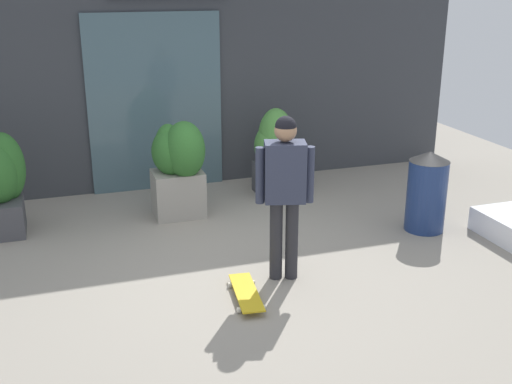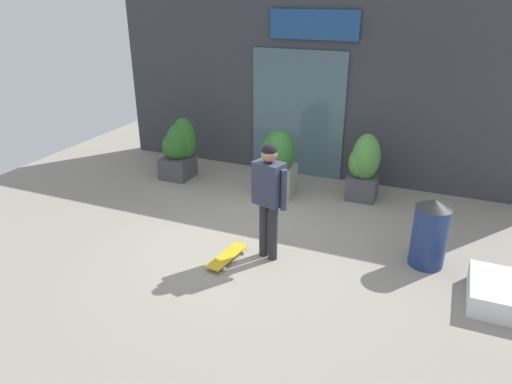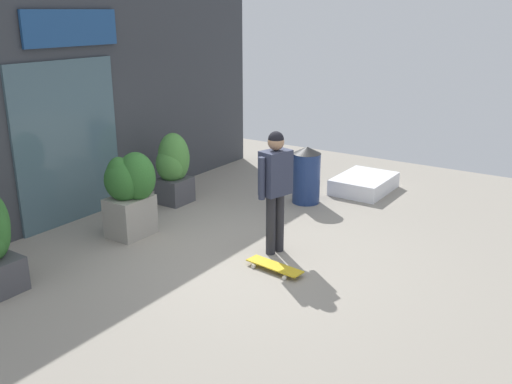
{
  "view_description": "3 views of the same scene",
  "coord_description": "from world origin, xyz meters",
  "px_view_note": "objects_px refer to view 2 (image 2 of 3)",
  "views": [
    {
      "loc": [
        -1.82,
        -5.85,
        2.97
      ],
      "look_at": [
        0.05,
        -0.2,
        0.92
      ],
      "focal_mm": 44.22,
      "sensor_mm": 36.0,
      "label": 1
    },
    {
      "loc": [
        2.4,
        -5.76,
        3.56
      ],
      "look_at": [
        0.05,
        -0.2,
        0.92
      ],
      "focal_mm": 32.75,
      "sensor_mm": 36.0,
      "label": 2
    },
    {
      "loc": [
        -5.79,
        -4.11,
        3.2
      ],
      "look_at": [
        0.05,
        -0.2,
        0.92
      ],
      "focal_mm": 39.39,
      "sensor_mm": 36.0,
      "label": 3
    }
  ],
  "objects_px": {
    "planter_box_left": "(363,165)",
    "planter_box_right": "(179,147)",
    "skateboarder": "(269,190)",
    "trash_bin": "(430,233)",
    "planter_box_mid": "(277,159)",
    "skateboard": "(227,256)"
  },
  "relations": [
    {
      "from": "skateboarder",
      "to": "trash_bin",
      "type": "xyz_separation_m",
      "value": [
        2.11,
        0.68,
        -0.54
      ]
    },
    {
      "from": "skateboarder",
      "to": "planter_box_left",
      "type": "distance_m",
      "value": 2.73
    },
    {
      "from": "planter_box_right",
      "to": "trash_bin",
      "type": "xyz_separation_m",
      "value": [
        4.91,
        -1.55,
        -0.13
      ]
    },
    {
      "from": "planter_box_left",
      "to": "planter_box_mid",
      "type": "xyz_separation_m",
      "value": [
        -1.47,
        -0.47,
        0.07
      ]
    },
    {
      "from": "planter_box_mid",
      "to": "skateboarder",
      "type": "bearing_deg",
      "value": -72.65
    },
    {
      "from": "skateboard",
      "to": "planter_box_mid",
      "type": "bearing_deg",
      "value": -169.52
    },
    {
      "from": "skateboarder",
      "to": "planter_box_left",
      "type": "height_order",
      "value": "skateboarder"
    },
    {
      "from": "planter_box_left",
      "to": "planter_box_right",
      "type": "height_order",
      "value": "planter_box_left"
    },
    {
      "from": "skateboarder",
      "to": "planter_box_right",
      "type": "xyz_separation_m",
      "value": [
        -2.8,
        2.23,
        -0.41
      ]
    },
    {
      "from": "skateboarder",
      "to": "planter_box_mid",
      "type": "distance_m",
      "value": 2.23
    },
    {
      "from": "skateboarder",
      "to": "planter_box_right",
      "type": "height_order",
      "value": "skateboarder"
    },
    {
      "from": "skateboarder",
      "to": "skateboard",
      "type": "relative_size",
      "value": 2.08
    },
    {
      "from": "skateboard",
      "to": "planter_box_left",
      "type": "xyz_separation_m",
      "value": [
        1.31,
        2.89,
        0.59
      ]
    },
    {
      "from": "skateboard",
      "to": "planter_box_right",
      "type": "distance_m",
      "value": 3.47
    },
    {
      "from": "skateboard",
      "to": "planter_box_right",
      "type": "bearing_deg",
      "value": -130.98
    },
    {
      "from": "skateboard",
      "to": "planter_box_right",
      "type": "xyz_separation_m",
      "value": [
        -2.3,
        2.53,
        0.57
      ]
    },
    {
      "from": "skateboarder",
      "to": "trash_bin",
      "type": "distance_m",
      "value": 2.28
    },
    {
      "from": "trash_bin",
      "to": "skateboarder",
      "type": "bearing_deg",
      "value": -162.16
    },
    {
      "from": "skateboarder",
      "to": "planter_box_mid",
      "type": "bearing_deg",
      "value": -147.47
    },
    {
      "from": "planter_box_mid",
      "to": "skateboard",
      "type": "bearing_deg",
      "value": -86.3
    },
    {
      "from": "skateboarder",
      "to": "skateboard",
      "type": "xyz_separation_m",
      "value": [
        -0.5,
        -0.31,
        -0.98
      ]
    },
    {
      "from": "trash_bin",
      "to": "skateboard",
      "type": "bearing_deg",
      "value": -159.27
    }
  ]
}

